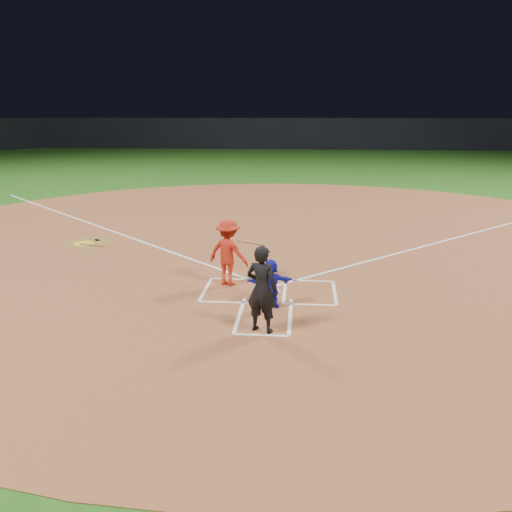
# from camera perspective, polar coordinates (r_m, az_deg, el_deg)

# --- Properties ---
(ground) EXTENTS (120.00, 120.00, 0.00)m
(ground) POSITION_cam_1_polar(r_m,az_deg,el_deg) (14.02, 1.36, -3.56)
(ground) COLOR #1C4C13
(ground) RESTS_ON ground
(home_plate_dirt) EXTENTS (28.00, 28.00, 0.01)m
(home_plate_dirt) POSITION_cam_1_polar(r_m,az_deg,el_deg) (19.80, 2.42, 1.91)
(home_plate_dirt) COLOR brown
(home_plate_dirt) RESTS_ON ground
(stadium_wall_far) EXTENTS (80.00, 1.20, 3.20)m
(stadium_wall_far) POSITION_cam_1_polar(r_m,az_deg,el_deg) (61.36, 4.15, 12.12)
(stadium_wall_far) COLOR black
(stadium_wall_far) RESTS_ON ground
(home_plate) EXTENTS (0.60, 0.60, 0.02)m
(home_plate) POSITION_cam_1_polar(r_m,az_deg,el_deg) (14.02, 1.36, -3.49)
(home_plate) COLOR silver
(home_plate) RESTS_ON home_plate_dirt
(on_deck_circle) EXTENTS (1.70, 1.70, 0.01)m
(on_deck_circle) POSITION_cam_1_polar(r_m,az_deg,el_deg) (19.62, -16.59, 1.21)
(on_deck_circle) COLOR brown
(on_deck_circle) RESTS_ON home_plate_dirt
(on_deck_logo) EXTENTS (0.80, 0.80, 0.00)m
(on_deck_logo) POSITION_cam_1_polar(r_m,az_deg,el_deg) (19.62, -16.59, 1.23)
(on_deck_logo) COLOR gold
(on_deck_logo) RESTS_ON on_deck_circle
(on_deck_bat_a) EXTENTS (0.53, 0.73, 0.06)m
(on_deck_bat_a) POSITION_cam_1_polar(r_m,az_deg,el_deg) (19.78, -15.93, 1.48)
(on_deck_bat_a) COLOR olive
(on_deck_bat_a) RESTS_ON on_deck_circle
(on_deck_bat_c) EXTENTS (0.84, 0.17, 0.06)m
(on_deck_bat_c) POSITION_cam_1_polar(r_m,az_deg,el_deg) (19.23, -16.08, 1.09)
(on_deck_bat_c) COLOR #9A6238
(on_deck_bat_c) RESTS_ON on_deck_circle
(bat_weight_donut) EXTENTS (0.19, 0.19, 0.05)m
(bat_weight_donut) POSITION_cam_1_polar(r_m,az_deg,el_deg) (19.90, -15.65, 1.55)
(bat_weight_donut) COLOR black
(bat_weight_donut) RESTS_ON on_deck_circle
(catcher) EXTENTS (1.09, 0.56, 1.13)m
(catcher) POSITION_cam_1_polar(r_m,az_deg,el_deg) (12.73, 1.47, -2.77)
(catcher) COLOR #1619B6
(catcher) RESTS_ON home_plate_dirt
(umpire) EXTENTS (0.76, 0.63, 1.78)m
(umpire) POSITION_cam_1_polar(r_m,az_deg,el_deg) (11.31, 0.58, -3.31)
(umpire) COLOR black
(umpire) RESTS_ON home_plate_dirt
(chalk_markings) EXTENTS (28.35, 17.32, 0.01)m
(chalk_markings) POSITION_cam_1_polar(r_m,az_deg,el_deg) (19.11, 2.32, 1.46)
(chalk_markings) COLOR white
(chalk_markings) RESTS_ON home_plate_dirt
(batter_at_plate) EXTENTS (1.56, 1.00, 1.68)m
(batter_at_plate) POSITION_cam_1_polar(r_m,az_deg,el_deg) (14.31, -2.79, 0.35)
(batter_at_plate) COLOR #B02213
(batter_at_plate) RESTS_ON home_plate_dirt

